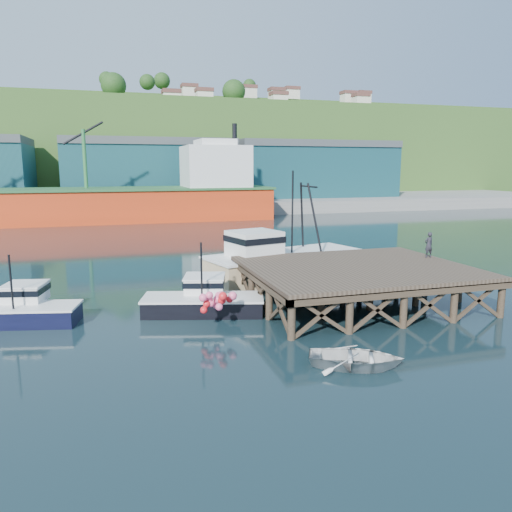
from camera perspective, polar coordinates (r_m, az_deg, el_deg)
name	(u,v)px	position (r m, az deg, el deg)	size (l,w,h in m)	color
ground	(263,311)	(26.85, 0.84, -6.25)	(300.00, 300.00, 0.00)	black
wharf	(358,270)	(28.34, 11.62, -1.54)	(12.00, 10.00, 2.62)	brown
far_quay	(148,202)	(95.06, -12.27, 6.01)	(160.00, 40.00, 2.00)	gray
warehouse_mid	(149,173)	(89.86, -12.12, 9.29)	(28.00, 16.00, 9.00)	#194955
warehouse_right	(309,172)	(97.20, 6.03, 9.52)	(30.00, 16.00, 9.00)	#194955
cargo_ship	(99,198)	(72.63, -17.53, 6.36)	(55.50, 10.00, 13.75)	red
hillside	(135,152)	(124.80, -13.65, 11.50)	(220.00, 50.00, 22.00)	#2D511E
boat_navy	(21,309)	(27.24, -25.31, -5.46)	(6.00, 3.77, 3.55)	black
boat_black	(204,299)	(26.53, -5.99, -4.91)	(6.66, 5.52, 3.88)	black
trawler	(282,258)	(33.55, 2.94, -0.27)	(11.59, 6.65, 7.33)	beige
dinghy	(356,358)	(19.87, 11.36, -11.36)	(2.57, 3.59, 0.74)	silver
dockworker	(429,245)	(32.07, 19.14, 1.21)	(0.57, 0.37, 1.56)	black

